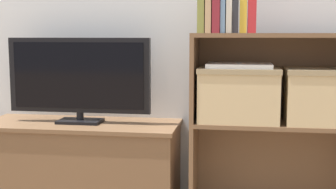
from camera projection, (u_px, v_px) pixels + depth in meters
name	position (u px, v px, depth m)	size (l,w,h in m)	color
tv_stand	(81.00, 165.00, 2.43)	(1.01, 0.39, 0.45)	brown
tv	(79.00, 77.00, 2.37)	(0.74, 0.14, 0.43)	black
bookshelf_lower_tier	(279.00, 157.00, 2.29)	(0.84, 0.29, 0.50)	brown
bookshelf_upper_tier	(282.00, 65.00, 2.22)	(0.84, 0.29, 0.41)	brown
book_olive	(202.00, 10.00, 2.15)	(0.03, 0.15, 0.21)	olive
book_tan	(209.00, 12.00, 2.15)	(0.03, 0.15, 0.19)	tan
book_maroon	(217.00, 9.00, 2.14)	(0.03, 0.16, 0.22)	maroon
book_skyblue	(223.00, 7.00, 2.14)	(0.02, 0.14, 0.23)	#709ECC
book_ivory	(229.00, 7.00, 2.13)	(0.03, 0.13, 0.23)	silver
book_charcoal	(236.00, 14.00, 2.13)	(0.02, 0.13, 0.17)	#232328
book_mustard	(243.00, 12.00, 2.13)	(0.03, 0.12, 0.19)	gold
book_crimson	(252.00, 6.00, 2.12)	(0.04, 0.13, 0.25)	#B22328
storage_basket_left	(239.00, 92.00, 2.20)	(0.38, 0.26, 0.25)	tan
storage_basket_right	(327.00, 94.00, 2.14)	(0.38, 0.26, 0.25)	tan
laptop	(239.00, 65.00, 2.19)	(0.30, 0.22, 0.02)	white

